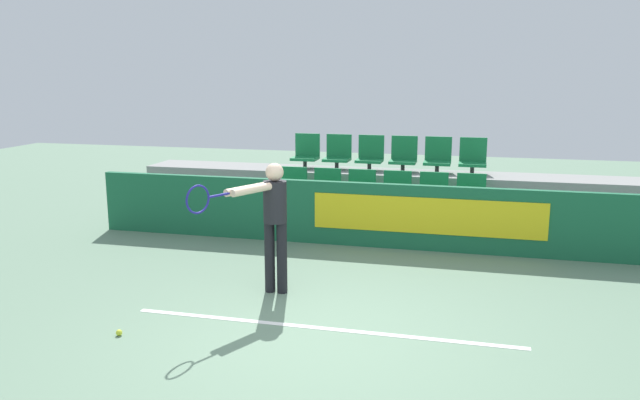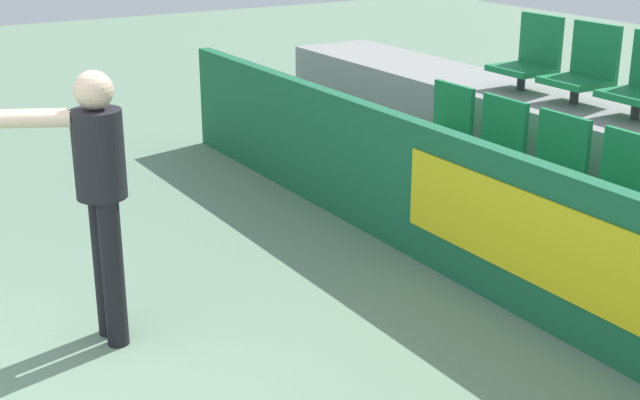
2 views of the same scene
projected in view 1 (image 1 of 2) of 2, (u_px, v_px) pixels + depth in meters
ground_plane at (315, 339)px, 6.49m from camera, size 30.00×30.00×0.00m
court_baseline at (322, 328)px, 6.75m from camera, size 4.32×0.08×0.01m
barrier_wall at (373, 215)px, 9.81m from camera, size 9.31×0.14×1.02m
bleacher_tier_front at (377, 223)px, 10.38m from camera, size 8.91×0.91×0.49m
bleacher_tier_middle at (385, 198)px, 11.19m from camera, size 8.91×0.91×0.98m
stadium_chair_0 at (292, 188)px, 10.75m from camera, size 0.46×0.42×0.62m
stadium_chair_1 at (326, 189)px, 10.60m from camera, size 0.46×0.42×0.62m
stadium_chair_2 at (361, 191)px, 10.46m from camera, size 0.46×0.42×0.62m
stadium_chair_3 at (397, 192)px, 10.32m from camera, size 0.46×0.42×0.62m
stadium_chair_4 at (433, 194)px, 10.18m from camera, size 0.46×0.42×0.62m
stadium_chair_5 at (471, 196)px, 10.04m from camera, size 0.46×0.42×0.62m
stadium_chair_6 at (306, 153)px, 11.51m from camera, size 0.46×0.42×0.62m
stadium_chair_7 at (338, 154)px, 11.37m from camera, size 0.46×0.42×0.62m
stadium_chair_8 at (370, 155)px, 11.23m from camera, size 0.46×0.42×0.62m
stadium_chair_9 at (404, 156)px, 11.09m from camera, size 0.46×0.42×0.62m
stadium_chair_10 at (438, 157)px, 10.95m from camera, size 0.46×0.42×0.62m
stadium_chair_11 at (473, 158)px, 10.81m from camera, size 0.46×0.42×0.62m
tennis_player at (271, 215)px, 7.61m from camera, size 0.75×1.36×1.64m
tennis_ball at (119, 333)px, 6.56m from camera, size 0.07×0.07×0.07m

